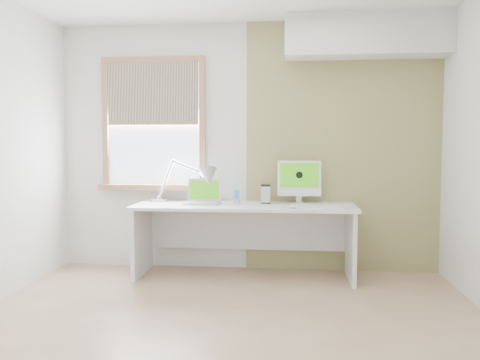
# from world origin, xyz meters

# --- Properties ---
(room) EXTENTS (4.04, 3.54, 2.64)m
(room) POSITION_xyz_m (0.00, 0.00, 1.30)
(room) COLOR #A47E5F
(room) RESTS_ON ground
(accent_wall) EXTENTS (2.00, 0.02, 2.60)m
(accent_wall) POSITION_xyz_m (1.00, 1.74, 1.30)
(accent_wall) COLOR #9C9B5C
(accent_wall) RESTS_ON room
(soffit) EXTENTS (1.60, 0.40, 0.42)m
(soffit) POSITION_xyz_m (1.20, 1.57, 2.40)
(soffit) COLOR white
(soffit) RESTS_ON room
(window) EXTENTS (1.20, 0.14, 1.42)m
(window) POSITION_xyz_m (-1.00, 1.71, 1.54)
(window) COLOR #926448
(window) RESTS_ON room
(desk) EXTENTS (2.20, 0.70, 0.73)m
(desk) POSITION_xyz_m (0.01, 1.44, 0.53)
(desk) COLOR white
(desk) RESTS_ON room
(desk_lamp) EXTENTS (0.78, 0.32, 0.45)m
(desk_lamp) POSITION_xyz_m (-0.48, 1.54, 0.96)
(desk_lamp) COLOR #B8BBBD
(desk_lamp) RESTS_ON desk
(laptop) EXTENTS (0.36, 0.30, 0.25)m
(laptop) POSITION_xyz_m (-0.42, 1.44, 0.79)
(laptop) COLOR #B8BBBD
(laptop) RESTS_ON desk
(phone_dock) EXTENTS (0.09, 0.09, 0.14)m
(phone_dock) POSITION_xyz_m (-0.08, 1.49, 0.77)
(phone_dock) COLOR #B8BBBD
(phone_dock) RESTS_ON desk
(external_drive) EXTENTS (0.10, 0.15, 0.19)m
(external_drive) POSITION_xyz_m (0.21, 1.53, 0.82)
(external_drive) COLOR #B8BBBD
(external_drive) RESTS_ON desk
(imac) EXTENTS (0.44, 0.15, 0.43)m
(imac) POSITION_xyz_m (0.55, 1.58, 0.97)
(imac) COLOR #B8BBBD
(imac) RESTS_ON desk
(keyboard) EXTENTS (0.43, 0.15, 0.02)m
(keyboard) POSITION_xyz_m (0.76, 1.23, 0.74)
(keyboard) COLOR white
(keyboard) RESTS_ON desk
(mouse) EXTENTS (0.08, 0.11, 0.03)m
(mouse) POSITION_xyz_m (0.49, 1.16, 0.74)
(mouse) COLOR white
(mouse) RESTS_ON desk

